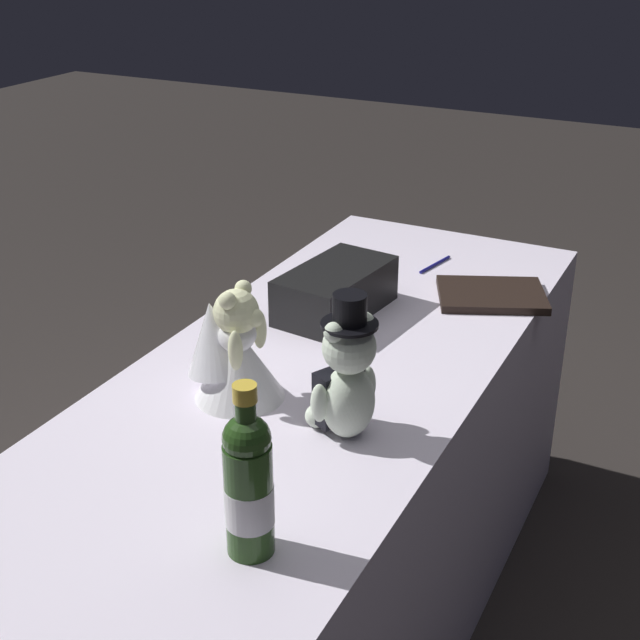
% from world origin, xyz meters
% --- Properties ---
extents(ground_plane, '(12.00, 12.00, 0.00)m').
position_xyz_m(ground_plane, '(0.00, 0.00, 0.00)').
color(ground_plane, '#2D2826').
extents(reception_table, '(1.85, 0.72, 0.76)m').
position_xyz_m(reception_table, '(0.00, 0.00, 0.38)').
color(reception_table, white).
rests_on(reception_table, ground_plane).
extents(teddy_bear_groom, '(0.14, 0.14, 0.29)m').
position_xyz_m(teddy_bear_groom, '(0.23, 0.17, 0.88)').
color(teddy_bear_groom, silver).
rests_on(teddy_bear_groom, reception_table).
extents(teddy_bear_bride, '(0.18, 0.22, 0.24)m').
position_xyz_m(teddy_bear_bride, '(0.21, -0.09, 0.86)').
color(teddy_bear_bride, white).
rests_on(teddy_bear_bride, reception_table).
extents(champagne_bottle, '(0.08, 0.08, 0.29)m').
position_xyz_m(champagne_bottle, '(0.60, 0.18, 0.88)').
color(champagne_bottle, '#26461A').
rests_on(champagne_bottle, reception_table).
extents(signing_pen, '(0.15, 0.04, 0.01)m').
position_xyz_m(signing_pen, '(-0.64, 0.03, 0.76)').
color(signing_pen, navy).
rests_on(signing_pen, reception_table).
extents(gift_case_black, '(0.33, 0.21, 0.11)m').
position_xyz_m(gift_case_black, '(-0.25, -0.08, 0.82)').
color(gift_case_black, black).
rests_on(gift_case_black, reception_table).
extents(guestbook, '(0.29, 0.32, 0.02)m').
position_xyz_m(guestbook, '(-0.50, 0.23, 0.77)').
color(guestbook, black).
rests_on(guestbook, reception_table).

